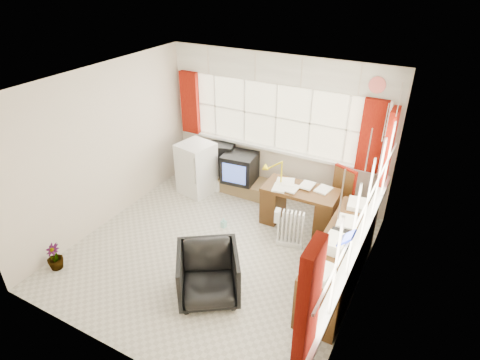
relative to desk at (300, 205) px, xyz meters
The scene contains 20 objects.
ground 1.49m from the desk, 123.51° to the right, with size 4.00×4.00×0.00m, color beige.
room_walls 1.83m from the desk, 123.51° to the right, with size 4.00×4.00×4.00m.
window_back 1.23m from the desk, 137.16° to the left, with size 3.70×0.12×3.60m.
window_right 1.76m from the desk, 46.41° to the right, with size 0.12×3.70×3.60m.
curtains 1.12m from the desk, 65.46° to the right, with size 3.83×3.83×1.15m.
overhead_cabinets 1.90m from the desk, 50.87° to the right, with size 3.98×3.98×0.48m.
desk is the anchor object (origin of this frame).
desk_lamp 0.67m from the desk, behind, with size 0.16×0.13×0.42m.
task_chair 0.65m from the desk, 34.61° to the left, with size 0.53×0.55×0.97m.
office_chair 2.06m from the desk, 102.37° to the right, with size 0.75×0.77×0.70m, color black.
radiator 0.57m from the desk, 82.35° to the right, with size 0.42×0.24×0.59m.
credenza 1.37m from the desk, 47.16° to the right, with size 0.50×2.00×0.85m.
file_tray 1.55m from the desk, 50.58° to the right, with size 0.27×0.35×0.12m, color black.
tv_bench 1.46m from the desk, 159.06° to the left, with size 1.40×0.50×0.25m, color olive.
crt_tv 1.41m from the desk, 161.08° to the left, with size 0.62×0.58×0.52m.
hifi_stack 1.86m from the desk, 162.40° to the left, with size 0.62×0.47×0.58m.
mini_fridge 2.03m from the desk, behind, with size 0.66×0.67×0.95m.
spray_bottle_a 1.73m from the desk, behind, with size 0.11×0.11×0.29m, color silver.
spray_bottle_b 1.25m from the desk, 147.92° to the right, with size 0.08×0.08×0.17m, color #98E3D6.
flower_vase 3.67m from the desk, 135.14° to the right, with size 0.22×0.22×0.39m, color black.
Camera 1 is at (2.50, -3.95, 3.84)m, focal length 30.00 mm.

